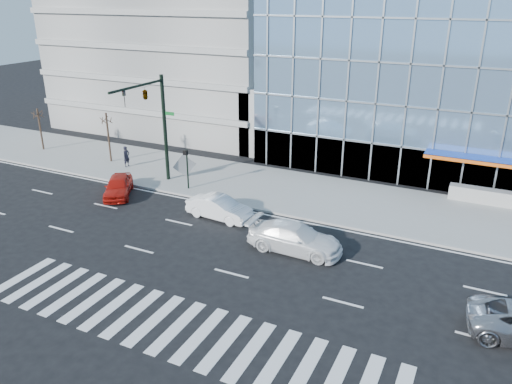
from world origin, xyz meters
TOP-DOWN VIEW (x-y plane):
  - ground at (0.00, 0.00)m, footprint 160.00×160.00m
  - sidewalk at (0.00, 8.00)m, footprint 120.00×8.00m
  - parking_garage at (-20.00, 26.00)m, footprint 24.00×24.00m
  - ramp_block at (-6.00, 18.00)m, footprint 6.00×8.00m
  - traffic_signal at (-11.00, 4.57)m, footprint 1.14×5.74m
  - ped_signal_post at (-8.50, 4.94)m, footprint 0.30×0.33m
  - street_tree_near at (-18.00, 7.50)m, footprint 1.10×1.10m
  - street_tree_far at (-26.00, 7.50)m, footprint 1.10×1.10m
  - white_suv at (2.03, -0.22)m, footprint 5.45×2.23m
  - white_sedan at (-3.97, 1.72)m, footprint 4.54×1.91m
  - red_sedan at (-12.42, 1.92)m, footprint 3.69×4.53m
  - pedestrian at (-15.83, 7.00)m, footprint 0.50×0.68m
  - tilted_panel at (-10.14, 7.02)m, footprint 1.48×1.17m

SIDE VIEW (x-z plane):
  - ground at x=0.00m, z-range 0.00..0.00m
  - sidewalk at x=0.00m, z-range 0.00..0.15m
  - red_sedan at x=-12.42m, z-range 0.00..1.45m
  - white_sedan at x=-3.97m, z-range 0.00..1.46m
  - white_suv at x=2.03m, z-range 0.00..1.58m
  - pedestrian at x=-15.83m, z-range 0.15..1.88m
  - tilted_panel at x=-10.14m, z-range 0.15..1.98m
  - ped_signal_post at x=-8.50m, z-range 0.64..3.64m
  - ramp_block at x=-6.00m, z-range 0.00..6.00m
  - street_tree_far at x=-26.00m, z-range 1.51..5.38m
  - street_tree_near at x=-18.00m, z-range 1.66..5.89m
  - traffic_signal at x=-11.00m, z-range 2.16..10.16m
  - parking_garage at x=-20.00m, z-range 0.00..20.00m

